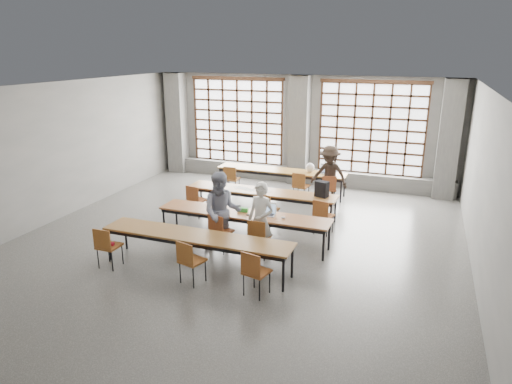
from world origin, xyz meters
TOP-DOWN VIEW (x-y plane):
  - floor at (0.00, 0.00)m, footprint 11.00×11.00m
  - ceiling at (0.00, 0.00)m, footprint 11.00×11.00m
  - wall_back at (0.00, 5.50)m, footprint 10.00×0.00m
  - wall_front at (0.00, -5.50)m, footprint 10.00×0.00m
  - wall_left at (-5.00, 0.00)m, footprint 0.00×11.00m
  - wall_right at (5.00, 0.00)m, footprint 0.00×11.00m
  - column_left at (-4.50, 5.22)m, footprint 0.60×0.55m
  - column_mid at (0.00, 5.22)m, footprint 0.60×0.55m
  - column_right at (4.50, 5.22)m, footprint 0.60×0.55m
  - window_left at (-2.25, 5.42)m, footprint 3.32×0.12m
  - window_right at (2.25, 5.42)m, footprint 3.32×0.12m
  - sill_ledge at (0.00, 5.30)m, footprint 9.80×0.35m
  - desk_row_a at (-0.20, 3.95)m, footprint 4.00×0.70m
  - desk_row_b at (-0.05, 1.73)m, footprint 4.00×0.70m
  - desk_row_c at (0.16, -0.02)m, footprint 4.00×0.70m
  - desk_row_d at (-0.25, -1.54)m, footprint 4.00×0.70m
  - chair_back_left at (-1.60, 3.32)m, footprint 0.44×0.44m
  - chair_back_mid at (0.58, 3.33)m, footprint 0.48×0.48m
  - chair_back_right at (1.42, 3.33)m, footprint 0.52×0.52m
  - chair_mid_left at (-1.66, 1.10)m, footprint 0.49×0.49m
  - chair_mid_centre at (0.33, 1.10)m, footprint 0.53×0.53m
  - chair_mid_right at (1.73, 1.10)m, footprint 0.50×0.50m
  - chair_front_left at (-0.16, -0.65)m, footprint 0.50×0.50m
  - chair_front_right at (0.75, -0.65)m, footprint 0.44×0.44m
  - chair_near_left at (-1.95, -2.17)m, footprint 0.42×0.43m
  - chair_near_mid at (-0.07, -2.16)m, footprint 0.52×0.52m
  - chair_near_right at (1.23, -2.17)m, footprint 0.50×0.51m
  - student_male at (0.76, -0.52)m, footprint 0.66×0.50m
  - student_female at (-0.14, -0.52)m, footprint 1.05×0.94m
  - student_back at (1.40, 3.45)m, footprint 1.20×0.83m
  - laptop_front at (0.70, 0.09)m, footprint 0.39×0.33m
  - laptop_back at (1.15, 4.06)m, footprint 0.39×0.34m
  - mouse at (1.11, -0.04)m, footprint 0.11×0.08m
  - green_box at (0.11, 0.06)m, footprint 0.25×0.10m
  - phone at (0.34, -0.12)m, footprint 0.13×0.06m
  - paper_sheet_a at (-0.65, 1.78)m, footprint 0.31×0.23m
  - paper_sheet_b at (-0.35, 1.68)m, footprint 0.32×0.25m
  - paper_sheet_c at (0.05, 1.73)m, footprint 0.35×0.30m
  - backpack at (1.55, 1.78)m, footprint 0.37×0.29m
  - plastic_bag at (0.70, 4.00)m, footprint 0.31×0.27m
  - red_pouch at (-1.95, -2.09)m, footprint 0.21×0.12m

SIDE VIEW (x-z plane):
  - floor at x=0.00m, z-range 0.00..0.00m
  - sill_ledge at x=0.00m, z-range 0.00..0.50m
  - red_pouch at x=-1.95m, z-range 0.47..0.53m
  - chair_back_left at x=-1.60m, z-range 0.10..0.98m
  - chair_back_mid at x=0.58m, z-range 0.10..0.98m
  - chair_back_right at x=1.42m, z-range 0.10..0.98m
  - chair_mid_left at x=-1.66m, z-range 0.10..0.98m
  - chair_mid_centre at x=0.33m, z-range 0.10..0.98m
  - chair_mid_right at x=1.73m, z-range 0.10..0.98m
  - chair_front_left at x=-0.16m, z-range 0.10..0.98m
  - chair_front_right at x=0.75m, z-range 0.10..0.98m
  - chair_near_left at x=-1.95m, z-range 0.10..0.98m
  - chair_near_mid at x=-0.07m, z-range 0.10..0.98m
  - chair_near_right at x=1.23m, z-range 0.10..0.98m
  - desk_row_a at x=-0.20m, z-range 0.30..1.03m
  - desk_row_b at x=-0.05m, z-range 0.30..1.03m
  - desk_row_c at x=0.16m, z-range 0.30..1.03m
  - desk_row_d at x=-0.25m, z-range 0.30..1.03m
  - paper_sheet_a at x=-0.65m, z-range 0.73..0.73m
  - paper_sheet_b at x=-0.35m, z-range 0.73..0.73m
  - paper_sheet_c at x=0.05m, z-range 0.73..0.73m
  - phone at x=0.34m, z-range 0.73..0.74m
  - mouse at x=1.11m, z-range 0.73..0.77m
  - green_box at x=0.11m, z-range 0.73..0.82m
  - laptop_front at x=0.70m, z-range 0.66..0.92m
  - laptop_back at x=1.15m, z-range 0.66..0.92m
  - student_male at x=0.76m, z-range 0.00..1.64m
  - student_back at x=1.40m, z-range 0.00..1.69m
  - plastic_bag at x=0.70m, z-range 0.73..1.02m
  - student_female at x=-0.14m, z-range 0.00..1.78m
  - backpack at x=1.55m, z-range 0.73..1.13m
  - wall_back at x=0.00m, z-range -3.25..6.75m
  - wall_front at x=0.00m, z-range -3.25..6.75m
  - wall_left at x=-5.00m, z-range -3.75..7.25m
  - wall_right at x=5.00m, z-range -3.75..7.25m
  - column_left at x=-4.50m, z-range 0.00..3.50m
  - column_mid at x=0.00m, z-range 0.00..3.50m
  - column_right at x=4.50m, z-range 0.00..3.50m
  - window_left at x=-2.25m, z-range 0.40..3.40m
  - window_right at x=2.25m, z-range 0.40..3.40m
  - ceiling at x=0.00m, z-range 3.50..3.50m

